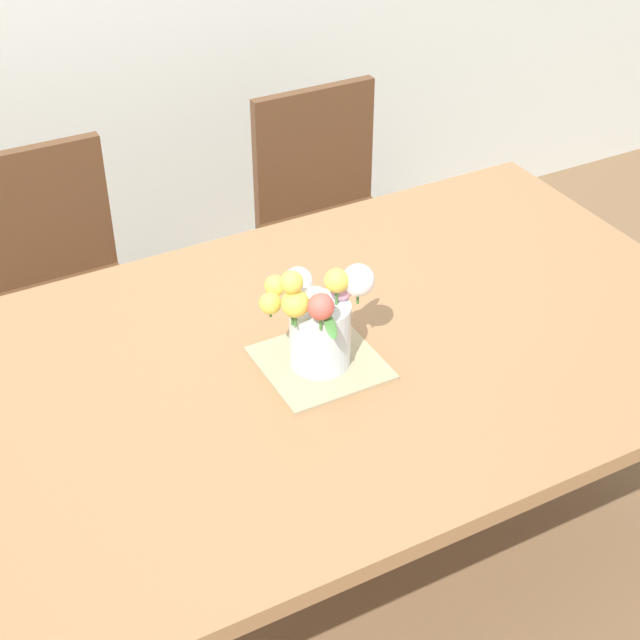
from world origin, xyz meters
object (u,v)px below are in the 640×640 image
object	(u,v)px
chair_left	(56,283)
chair_right	(330,211)
flower_vase	(319,317)
dining_table	(348,370)

from	to	relation	value
chair_left	chair_right	bearing A→B (deg)	-180.00
chair_right	flower_vase	bearing A→B (deg)	60.00
dining_table	chair_right	bearing A→B (deg)	63.64
chair_right	chair_left	bearing A→B (deg)	0.00
dining_table	flower_vase	bearing A→B (deg)	-160.39
chair_left	chair_right	distance (m)	0.90
chair_left	chair_right	world-z (taller)	same
dining_table	chair_left	bearing A→B (deg)	116.36
chair_left	flower_vase	size ratio (longest dim) A/B	3.35
chair_right	flower_vase	world-z (taller)	flower_vase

